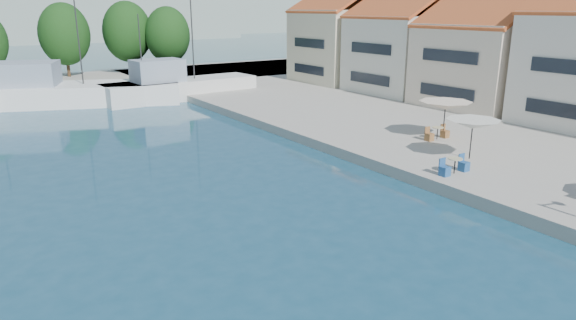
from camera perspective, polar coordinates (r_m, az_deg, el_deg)
quay_right at (r=41.84m, az=22.17°, el=4.32°), size 32.00×92.00×0.60m
hill_east at (r=180.57m, az=-17.46°, el=15.11°), size 140.00×40.00×12.00m
building_04 at (r=44.54m, az=21.13°, el=11.26°), size 9.00×8.80×9.20m
building_05 at (r=50.29m, az=12.67°, el=12.71°), size 8.40×8.80×9.70m
building_06 at (r=56.89m, az=6.00°, el=13.65°), size 9.00×8.80×10.20m
trawler_03 at (r=50.22m, az=-24.64°, el=6.79°), size 21.24×12.37×10.20m
trawler_04 at (r=49.83m, az=-12.21°, el=7.85°), size 14.79×4.66×10.20m
tree_06 at (r=65.30m, az=-23.60°, el=12.69°), size 5.62×5.62×8.32m
tree_07 at (r=66.66m, az=-17.43°, el=13.45°), size 5.76×5.76×8.53m
tree_08 at (r=65.20m, az=-13.23°, el=13.38°), size 5.34×5.34×7.90m
umbrella_white at (r=28.48m, az=19.84°, el=3.77°), size 2.83×2.83×2.12m
umbrella_cream at (r=32.65m, az=17.10°, el=5.82°), size 3.21×3.21×2.27m
cafe_table_02 at (r=26.02m, az=18.01°, el=-0.82°), size 1.82×0.70×0.76m
cafe_table_03 at (r=32.52m, az=16.25°, el=2.72°), size 1.82×0.70×0.76m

